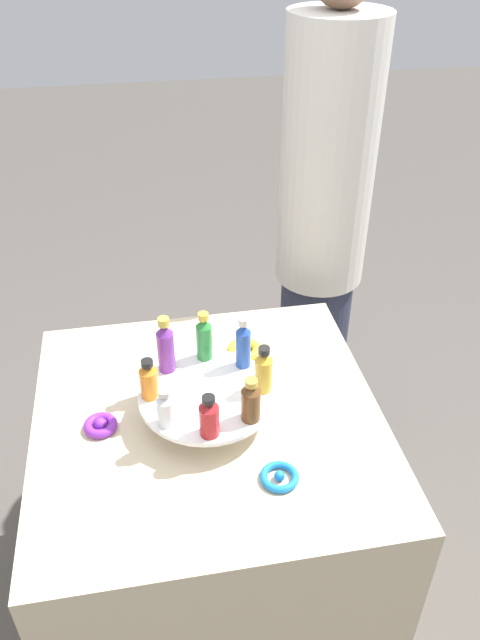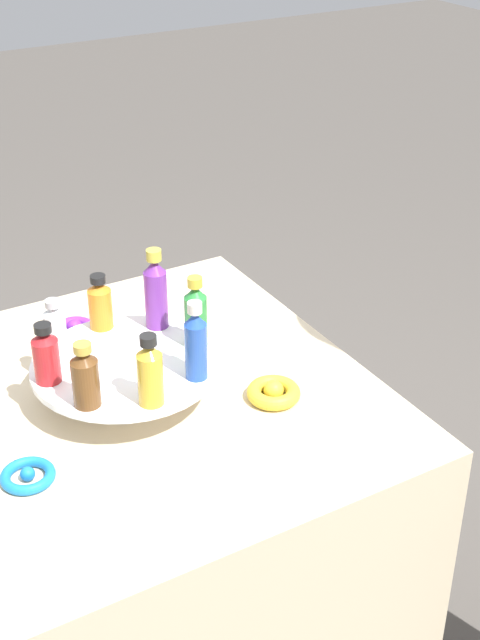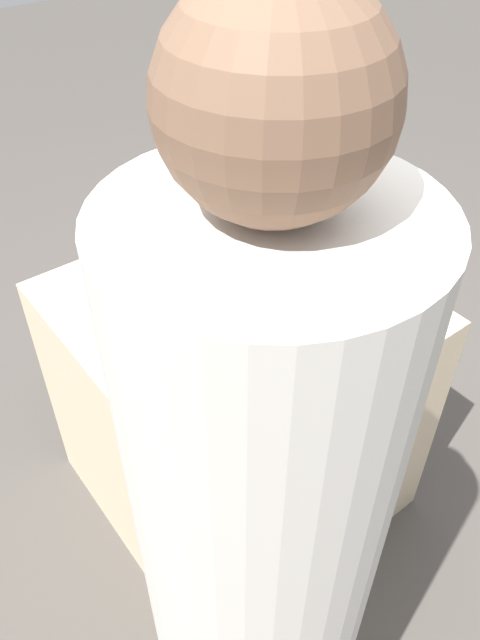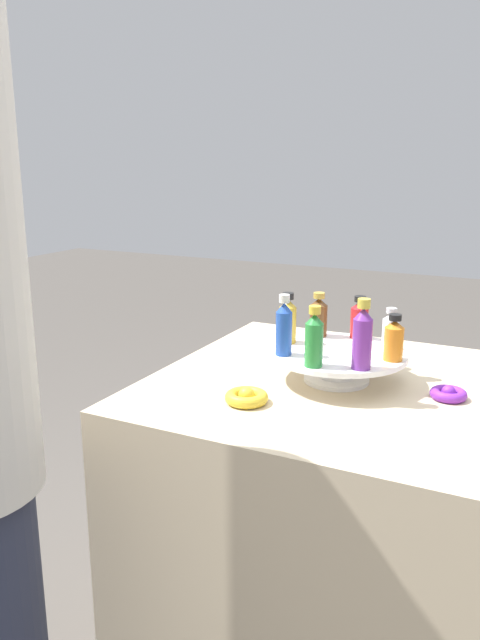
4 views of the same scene
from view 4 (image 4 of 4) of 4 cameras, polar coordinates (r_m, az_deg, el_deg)
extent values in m
cube|color=beige|center=(1.66, 8.26, -18.27)|extent=(0.83, 0.83, 0.78)
cylinder|color=white|center=(1.49, 8.80, -5.34)|extent=(0.15, 0.15, 0.01)
cylinder|color=white|center=(1.48, 8.85, -4.21)|extent=(0.08, 0.08, 0.05)
cylinder|color=white|center=(1.47, 8.89, -3.02)|extent=(0.32, 0.32, 0.01)
cylinder|color=#234CAD|center=(1.41, 4.02, -1.24)|extent=(0.04, 0.04, 0.10)
cone|color=#234CAD|center=(1.40, 4.07, 1.17)|extent=(0.04, 0.04, 0.02)
cylinder|color=silver|center=(1.39, 4.08, 1.97)|extent=(0.02, 0.02, 0.02)
cylinder|color=#288438|center=(1.34, 6.77, -2.28)|extent=(0.04, 0.04, 0.09)
cone|color=#288438|center=(1.32, 6.84, 0.13)|extent=(0.04, 0.04, 0.02)
cylinder|color=gold|center=(1.32, 6.87, 0.93)|extent=(0.03, 0.03, 0.02)
cylinder|color=#702D93|center=(1.34, 11.09, -2.17)|extent=(0.04, 0.04, 0.11)
cone|color=#702D93|center=(1.32, 11.23, 0.58)|extent=(0.04, 0.04, 0.02)
cylinder|color=gold|center=(1.31, 11.27, 1.50)|extent=(0.03, 0.03, 0.02)
cylinder|color=orange|center=(1.41, 13.86, -2.13)|extent=(0.04, 0.04, 0.07)
cone|color=orange|center=(1.40, 13.97, -0.35)|extent=(0.04, 0.04, 0.02)
cylinder|color=black|center=(1.40, 14.01, 0.24)|extent=(0.03, 0.03, 0.01)
cylinder|color=silver|center=(1.51, 13.58, -1.19)|extent=(0.04, 0.04, 0.07)
cone|color=silver|center=(1.50, 13.67, 0.34)|extent=(0.04, 0.04, 0.01)
cylinder|color=#B2B2B7|center=(1.50, 13.70, 0.84)|extent=(0.03, 0.03, 0.01)
cylinder|color=#B21E23|center=(1.57, 10.83, -0.27)|extent=(0.04, 0.04, 0.08)
cone|color=#B21E23|center=(1.56, 10.91, 1.37)|extent=(0.04, 0.04, 0.02)
cylinder|color=black|center=(1.56, 10.94, 1.91)|extent=(0.03, 0.03, 0.01)
cylinder|color=brown|center=(1.57, 7.18, -0.05)|extent=(0.04, 0.04, 0.08)
cone|color=brown|center=(1.56, 7.24, 1.67)|extent=(0.04, 0.04, 0.02)
cylinder|color=#B79338|center=(1.56, 7.25, 2.24)|extent=(0.03, 0.03, 0.01)
cylinder|color=gold|center=(1.51, 4.38, -0.45)|extent=(0.04, 0.04, 0.09)
cone|color=gold|center=(1.50, 4.42, 1.54)|extent=(0.04, 0.04, 0.02)
cylinder|color=black|center=(1.49, 4.43, 2.21)|extent=(0.03, 0.03, 0.02)
torus|color=gold|center=(1.34, 0.60, -7.08)|extent=(0.09, 0.09, 0.03)
sphere|color=gold|center=(1.34, 0.60, -6.88)|extent=(0.04, 0.04, 0.04)
torus|color=purple|center=(1.43, 18.50, -6.46)|extent=(0.08, 0.08, 0.02)
sphere|color=purple|center=(1.43, 18.52, -6.30)|extent=(0.03, 0.03, 0.03)
torus|color=blue|center=(1.72, 7.15, -2.42)|extent=(0.08, 0.08, 0.02)
sphere|color=blue|center=(1.72, 7.15, -2.32)|extent=(0.02, 0.02, 0.02)
camera|label=1|loc=(2.50, 21.26, 26.31)|focal=35.00mm
camera|label=2|loc=(2.46, -16.30, 22.84)|focal=50.00mm
camera|label=3|loc=(1.31, -51.88, 32.38)|focal=35.00mm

